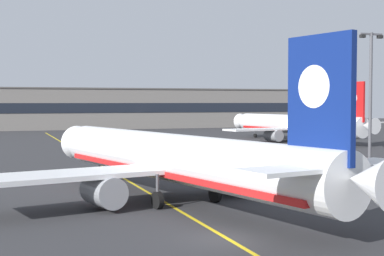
% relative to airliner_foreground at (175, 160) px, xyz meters
% --- Properties ---
extents(ground_plane, '(400.00, 400.00, 0.00)m').
position_rel_airliner_foreground_xyz_m(ground_plane, '(-0.87, -12.51, -3.37)').
color(ground_plane, '#2D2D30').
extents(taxiway_centreline, '(1.22, 180.00, 0.01)m').
position_rel_airliner_foreground_xyz_m(taxiway_centreline, '(-0.87, 17.49, -3.37)').
color(taxiway_centreline, yellow).
rests_on(taxiway_centreline, ground).
extents(airliner_foreground, '(32.22, 40.97, 11.65)m').
position_rel_airliner_foreground_xyz_m(airliner_foreground, '(0.00, 0.00, 0.00)').
color(airliner_foreground, white).
rests_on(airliner_foreground, ground).
extents(airliner_background, '(31.78, 40.60, 11.45)m').
position_rel_airliner_foreground_xyz_m(airliner_background, '(43.61, 57.94, -0.06)').
color(airliner_background, white).
rests_on(airliner_background, ground).
extents(apron_lamp_post, '(2.24, 0.90, 13.96)m').
position_rel_airliner_foreground_xyz_m(apron_lamp_post, '(17.72, -0.69, 3.92)').
color(apron_lamp_post, '#515156').
rests_on(apron_lamp_post, ground).
extents(service_car_fourth, '(2.64, 4.46, 1.79)m').
position_rel_airliner_foreground_xyz_m(service_car_fourth, '(21.88, 16.15, -2.60)').
color(service_car_fourth, '#2351A8').
rests_on(service_car_fourth, ground).
extents(safety_cone_by_nose_gear, '(0.44, 0.44, 0.55)m').
position_rel_airliner_foreground_xyz_m(safety_cone_by_nose_gear, '(0.56, 16.81, -3.11)').
color(safety_cone_by_nose_gear, orange).
rests_on(safety_cone_by_nose_gear, ground).
extents(terminal_building, '(153.94, 12.40, 11.97)m').
position_rel_airliner_foreground_xyz_m(terminal_building, '(2.71, 125.34, 2.62)').
color(terminal_building, slate).
rests_on(terminal_building, ground).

